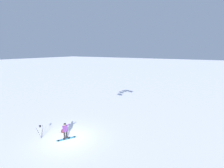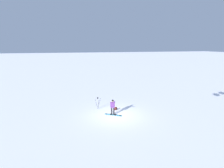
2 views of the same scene
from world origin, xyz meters
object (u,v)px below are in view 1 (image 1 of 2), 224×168
at_px(snowboarder, 65,129).
at_px(snowboard, 67,139).
at_px(gear_bag_large, 62,131).
at_px(camera_tripod, 40,129).

distance_m(snowboarder, snowboard, 0.93).
bearing_deg(gear_bag_large, snowboarder, 61.35).
bearing_deg(camera_tripod, snowboarder, 118.23).
relative_size(snowboarder, gear_bag_large, 3.02).
xyz_separation_m(snowboarder, camera_tripod, (1.11, -2.07, -0.03)).
distance_m(snowboarder, camera_tripod, 2.34).
bearing_deg(snowboard, camera_tripod, -61.95).
bearing_deg(snowboard, snowboarder, -67.44).
bearing_deg(camera_tripod, snowboard, 118.05).
distance_m(gear_bag_large, camera_tripod, 2.11).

